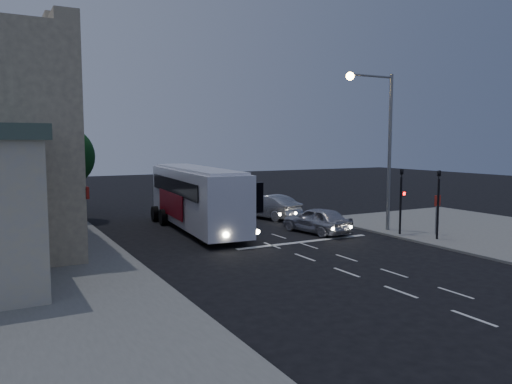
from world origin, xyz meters
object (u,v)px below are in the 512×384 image
car_sedan_b (228,199)px  streetlight (381,134)px  car_sedan_a (268,207)px  regulatory_sign (437,208)px  traffic_signal_side (438,196)px  traffic_signal_main (401,193)px  car_suv (317,220)px  car_extra (179,187)px  tour_bus (196,196)px  street_tree (63,154)px  car_sedan_c (203,192)px

car_sedan_b → streetlight: streetlight is taller
car_sedan_a → regulatory_sign: 11.44m
car_sedan_b → traffic_signal_side: (4.52, -16.54, 1.60)m
traffic_signal_main → regulatory_sign: bearing=-30.8°
car_suv → car_extra: car_suv is taller
car_sedan_a → regulatory_sign: size_ratio=2.26×
tour_bus → traffic_signal_side: bearing=-38.6°
tour_bus → car_suv: size_ratio=2.76×
regulatory_sign → street_tree: street_tree is taller
tour_bus → car_sedan_a: size_ratio=2.49×
car_extra → streetlight: size_ratio=0.51×
car_suv → car_extra: 23.85m
tour_bus → car_suv: (5.71, -4.39, -1.26)m
traffic_signal_side → streetlight: bearing=105.7°
regulatory_sign → streetlight: 5.18m
car_sedan_c → regulatory_sign: (5.07, -21.65, 0.81)m
car_extra → car_suv: bearing=93.0°
street_tree → streetlight: bearing=-39.5°
car_sedan_c → street_tree: (-12.43, -6.39, 3.71)m
tour_bus → street_tree: 9.79m
car_suv → car_sedan_c: 17.62m
car_sedan_c → traffic_signal_main: traffic_signal_main is taller
car_sedan_b → traffic_signal_side: size_ratio=1.38×
car_sedan_c → street_tree: size_ratio=0.92×
car_suv → car_sedan_a: (0.27, 6.24, 0.06)m
car_sedan_a → car_extra: size_ratio=1.08×
traffic_signal_main → traffic_signal_side: same height
car_sedan_a → traffic_signal_side: 12.03m
car_sedan_b → tour_bus: bearing=35.7°
car_sedan_c → streetlight: bearing=97.8°
traffic_signal_main → regulatory_sign: 2.14m
car_sedan_c → tour_bus: bearing=64.6°
tour_bus → car_sedan_b: bearing=57.5°
regulatory_sign → car_suv: bearing=142.4°
car_suv → traffic_signal_main: (3.54, -3.02, 1.66)m
car_suv → car_sedan_a: 6.24m
street_tree → traffic_signal_main: bearing=-42.0°
car_suv → streetlight: bearing=144.7°
car_extra → regulatory_sign: (5.07, -27.88, 0.84)m
car_sedan_a → regulatory_sign: (4.97, -10.28, 0.78)m
traffic_signal_main → street_tree: 21.38m
traffic_signal_side → street_tree: size_ratio=0.66×
car_sedan_a → car_sedan_c: size_ratio=0.87×
traffic_signal_main → street_tree: size_ratio=0.66×
car_sedan_c → street_tree: bearing=25.8°
car_sedan_a → regulatory_sign: bearing=99.1°
car_sedan_b → streetlight: size_ratio=0.63×
traffic_signal_side → traffic_signal_main: bearing=109.5°
car_sedan_a → car_sedan_c: car_sedan_a is taller
car_sedan_c → car_extra: car_sedan_c is taller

